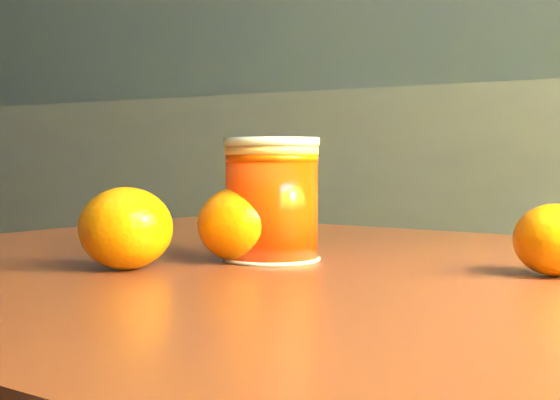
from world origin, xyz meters
The scene contains 6 objects.
kitchen_counter centered at (0.00, 1.45, 0.45)m, with size 3.15×0.60×0.90m, color #4D4E52.
table centered at (0.81, 0.19, 0.59)m, with size 0.96×0.71×0.68m.
juice_glass centered at (0.72, 0.21, 0.72)m, with size 0.07×0.07×0.09m.
orange_front centered at (0.70, 0.19, 0.71)m, with size 0.07×0.07×0.06m, color orange.
orange_back centered at (0.92, 0.24, 0.70)m, with size 0.06×0.06×0.05m, color orange.
orange_extra centered at (0.65, 0.11, 0.71)m, with size 0.07×0.07×0.06m, color orange.
Camera 1 is at (1.03, -0.30, 0.76)m, focal length 50.00 mm.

